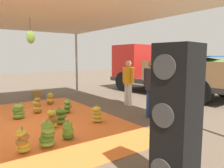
{
  "coord_description": "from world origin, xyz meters",
  "views": [
    {
      "loc": [
        5.83,
        -1.4,
        1.75
      ],
      "look_at": [
        0.43,
        2.41,
        0.94
      ],
      "focal_mm": 34.86,
      "sensor_mm": 36.0,
      "label": 1
    }
  ],
  "objects_px": {
    "banana_bunch_6": "(23,142)",
    "banana_bunch_10": "(52,120)",
    "banana_bunch_2": "(60,117)",
    "worker_0": "(128,79)",
    "banana_bunch_1": "(68,131)",
    "banana_bunch_9": "(18,112)",
    "banana_bunch_14": "(47,135)",
    "worker_1": "(152,84)",
    "banana_bunch_11": "(37,106)",
    "banana_bunch_8": "(67,107)",
    "banana_bunch_7": "(97,115)",
    "banana_bunch_4": "(50,99)",
    "crate_1": "(37,94)",
    "cargo_truck_main": "(167,69)",
    "speaker_stack": "(176,121)"
  },
  "relations": [
    {
      "from": "banana_bunch_6",
      "to": "banana_bunch_10",
      "type": "relative_size",
      "value": 0.97
    },
    {
      "from": "banana_bunch_2",
      "to": "worker_0",
      "type": "xyz_separation_m",
      "value": [
        -0.71,
        2.9,
        0.76
      ]
    },
    {
      "from": "banana_bunch_1",
      "to": "banana_bunch_9",
      "type": "height_order",
      "value": "banana_bunch_9"
    },
    {
      "from": "banana_bunch_14",
      "to": "banana_bunch_1",
      "type": "bearing_deg",
      "value": 105.16
    },
    {
      "from": "worker_1",
      "to": "banana_bunch_9",
      "type": "bearing_deg",
      "value": -123.61
    },
    {
      "from": "banana_bunch_11",
      "to": "banana_bunch_14",
      "type": "height_order",
      "value": "banana_bunch_14"
    },
    {
      "from": "banana_bunch_8",
      "to": "banana_bunch_6",
      "type": "bearing_deg",
      "value": -39.82
    },
    {
      "from": "banana_bunch_10",
      "to": "worker_0",
      "type": "xyz_separation_m",
      "value": [
        -0.93,
        3.2,
        0.73
      ]
    },
    {
      "from": "banana_bunch_1",
      "to": "banana_bunch_11",
      "type": "height_order",
      "value": "banana_bunch_11"
    },
    {
      "from": "banana_bunch_1",
      "to": "banana_bunch_10",
      "type": "relative_size",
      "value": 0.85
    },
    {
      "from": "banana_bunch_10",
      "to": "worker_0",
      "type": "relative_size",
      "value": 0.3
    },
    {
      "from": "banana_bunch_7",
      "to": "banana_bunch_8",
      "type": "height_order",
      "value": "banana_bunch_7"
    },
    {
      "from": "banana_bunch_6",
      "to": "worker_0",
      "type": "relative_size",
      "value": 0.3
    },
    {
      "from": "banana_bunch_4",
      "to": "crate_1",
      "type": "relative_size",
      "value": 0.93
    },
    {
      "from": "banana_bunch_10",
      "to": "worker_1",
      "type": "relative_size",
      "value": 0.3
    },
    {
      "from": "banana_bunch_14",
      "to": "crate_1",
      "type": "height_order",
      "value": "banana_bunch_14"
    },
    {
      "from": "worker_0",
      "to": "banana_bunch_1",
      "type": "bearing_deg",
      "value": -60.0
    },
    {
      "from": "banana_bunch_10",
      "to": "banana_bunch_14",
      "type": "relative_size",
      "value": 0.91
    },
    {
      "from": "banana_bunch_8",
      "to": "banana_bunch_4",
      "type": "bearing_deg",
      "value": 179.33
    },
    {
      "from": "cargo_truck_main",
      "to": "worker_0",
      "type": "relative_size",
      "value": 3.86
    },
    {
      "from": "worker_1",
      "to": "crate_1",
      "type": "relative_size",
      "value": 3.33
    },
    {
      "from": "worker_0",
      "to": "worker_1",
      "type": "height_order",
      "value": "worker_1"
    },
    {
      "from": "banana_bunch_14",
      "to": "speaker_stack",
      "type": "distance_m",
      "value": 2.65
    },
    {
      "from": "banana_bunch_8",
      "to": "worker_0",
      "type": "relative_size",
      "value": 0.28
    },
    {
      "from": "banana_bunch_10",
      "to": "banana_bunch_14",
      "type": "bearing_deg",
      "value": -24.42
    },
    {
      "from": "banana_bunch_9",
      "to": "banana_bunch_14",
      "type": "xyz_separation_m",
      "value": [
        2.42,
        0.02,
        0.04
      ]
    },
    {
      "from": "banana_bunch_7",
      "to": "banana_bunch_8",
      "type": "distance_m",
      "value": 1.42
    },
    {
      "from": "banana_bunch_2",
      "to": "banana_bunch_8",
      "type": "distance_m",
      "value": 1.1
    },
    {
      "from": "worker_1",
      "to": "speaker_stack",
      "type": "relative_size",
      "value": 0.87
    },
    {
      "from": "banana_bunch_4",
      "to": "banana_bunch_10",
      "type": "height_order",
      "value": "banana_bunch_10"
    },
    {
      "from": "speaker_stack",
      "to": "crate_1",
      "type": "height_order",
      "value": "speaker_stack"
    },
    {
      "from": "banana_bunch_8",
      "to": "crate_1",
      "type": "height_order",
      "value": "banana_bunch_8"
    },
    {
      "from": "banana_bunch_7",
      "to": "cargo_truck_main",
      "type": "bearing_deg",
      "value": 112.22
    },
    {
      "from": "banana_bunch_2",
      "to": "banana_bunch_14",
      "type": "xyz_separation_m",
      "value": [
        1.26,
        -0.77,
        0.05
      ]
    },
    {
      "from": "banana_bunch_1",
      "to": "banana_bunch_8",
      "type": "xyz_separation_m",
      "value": [
        -2.05,
        0.88,
        0.02
      ]
    },
    {
      "from": "banana_bunch_4",
      "to": "banana_bunch_9",
      "type": "xyz_separation_m",
      "value": [
        1.32,
        -1.4,
        -0.0
      ]
    },
    {
      "from": "worker_0",
      "to": "speaker_stack",
      "type": "relative_size",
      "value": 0.85
    },
    {
      "from": "banana_bunch_7",
      "to": "banana_bunch_11",
      "type": "height_order",
      "value": "banana_bunch_11"
    },
    {
      "from": "banana_bunch_2",
      "to": "banana_bunch_6",
      "type": "relative_size",
      "value": 0.96
    },
    {
      "from": "banana_bunch_14",
      "to": "banana_bunch_11",
      "type": "bearing_deg",
      "value": 167.47
    },
    {
      "from": "banana_bunch_8",
      "to": "banana_bunch_2",
      "type": "bearing_deg",
      "value": -32.83
    },
    {
      "from": "banana_bunch_4",
      "to": "banana_bunch_14",
      "type": "height_order",
      "value": "banana_bunch_14"
    },
    {
      "from": "banana_bunch_6",
      "to": "banana_bunch_14",
      "type": "height_order",
      "value": "banana_bunch_14"
    },
    {
      "from": "banana_bunch_7",
      "to": "banana_bunch_14",
      "type": "distance_m",
      "value": 1.81
    },
    {
      "from": "banana_bunch_8",
      "to": "crate_1",
      "type": "distance_m",
      "value": 3.4
    },
    {
      "from": "banana_bunch_7",
      "to": "banana_bunch_11",
      "type": "relative_size",
      "value": 0.92
    },
    {
      "from": "banana_bunch_2",
      "to": "banana_bunch_6",
      "type": "xyz_separation_m",
      "value": [
        1.27,
        -1.23,
        0.02
      ]
    },
    {
      "from": "worker_1",
      "to": "banana_bunch_6",
      "type": "bearing_deg",
      "value": -85.07
    },
    {
      "from": "speaker_stack",
      "to": "banana_bunch_1",
      "type": "bearing_deg",
      "value": -172.3
    },
    {
      "from": "banana_bunch_1",
      "to": "cargo_truck_main",
      "type": "relative_size",
      "value": 0.07
    }
  ]
}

